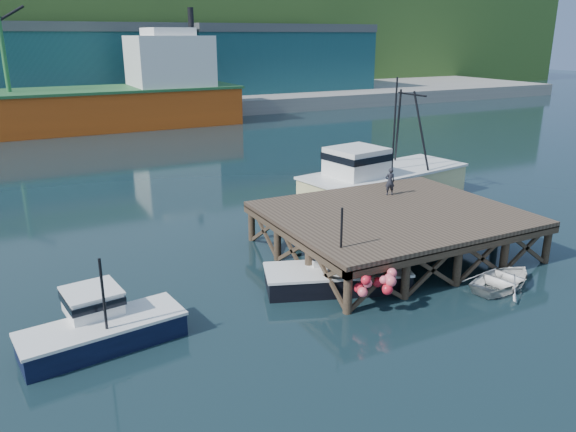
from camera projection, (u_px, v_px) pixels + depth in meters
ground at (296, 270)px, 26.39m from camera, size 300.00×300.00×0.00m
wharf at (395, 216)px, 28.03m from camera, size 12.00×10.00×2.62m
far_quay at (80, 101)px, 85.32m from camera, size 160.00×40.00×2.00m
warehouse_mid at (81, 65)px, 79.40m from camera, size 28.00×16.00×9.00m
warehouse_right at (272, 61)px, 92.46m from camera, size 30.00×16.00×9.00m
cargo_ship at (26, 103)px, 62.31m from camera, size 55.50×10.00×13.75m
hillside at (52, 33)px, 107.63m from camera, size 220.00×50.00×22.00m
boat_navy at (100, 325)px, 19.95m from camera, size 5.86×3.43×3.53m
boat_black at (336, 271)px, 24.58m from camera, size 6.64×5.51×3.85m
trawler at (382, 176)px, 37.03m from camera, size 12.52×6.23×8.02m
dinghy at (504, 279)px, 24.50m from camera, size 4.15×3.34×0.76m
dockworker at (390, 181)px, 30.79m from camera, size 0.63×0.50×1.51m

